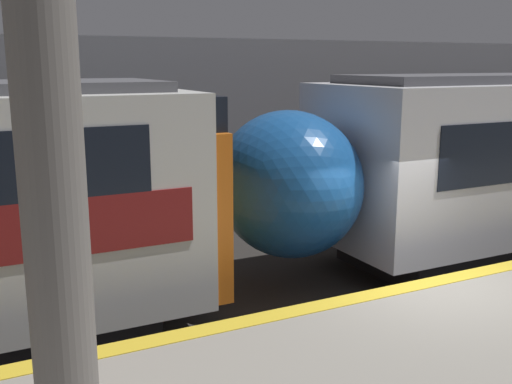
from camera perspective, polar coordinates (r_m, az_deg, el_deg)
name	(u,v)px	position (r m, az deg, el deg)	size (l,w,h in m)	color
ground_plane	(426,344)	(9.33, 15.89, -13.72)	(120.00, 120.00, 0.00)	#282623
station_rear_barrier	(228,136)	(14.44, -2.65, 5.34)	(50.00, 0.15, 4.56)	gray
support_pillar_near	(56,234)	(4.66, -18.50, -3.84)	(0.48, 0.48, 3.51)	slate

